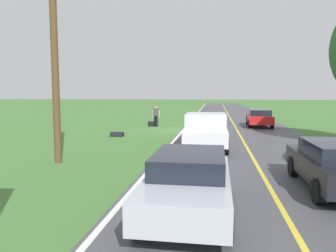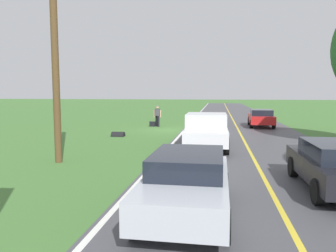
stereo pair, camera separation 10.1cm
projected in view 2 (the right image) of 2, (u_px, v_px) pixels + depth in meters
The scene contains 12 objects.
ground_plane at pixel (169, 130), 24.27m from camera, with size 200.00×200.00×0.00m, color #427033.
road_surface at pixel (239, 131), 23.49m from camera, with size 8.32×120.00×0.00m, color #47474C.
lane_edge_line at pixel (184, 130), 24.09m from camera, with size 0.16×117.60×0.00m, color silver.
lane_centre_line at pixel (239, 131), 23.49m from camera, with size 0.14×117.60×0.00m, color gold.
hitchhiker_walking at pixel (158, 115), 26.70m from camera, with size 0.62×0.53×1.75m.
suitcase_carried at pixel (152, 124), 26.79m from camera, with size 0.20×0.46×0.42m, color black.
pickup_truck_passing at pixel (207, 130), 16.18m from camera, with size 2.14×5.42×1.82m.
sedan_near_oncoming at pixel (261, 117), 26.58m from camera, with size 2.06×4.47×1.41m.
sedan_ahead_same_lane at pixel (187, 181), 7.58m from camera, with size 1.97×4.42×1.41m.
sedan_mid_oncoming at pixel (336, 165), 9.32m from camera, with size 1.93×4.40×1.41m.
utility_pole_roadside at pixel (55, 54), 12.69m from camera, with size 0.28×0.28×8.59m, color brown.
drainage_culvert at pixel (118, 136), 20.80m from camera, with size 0.60×0.60×0.80m, color black.
Camera 2 is at (-3.60, 23.84, 2.82)m, focal length 34.80 mm.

